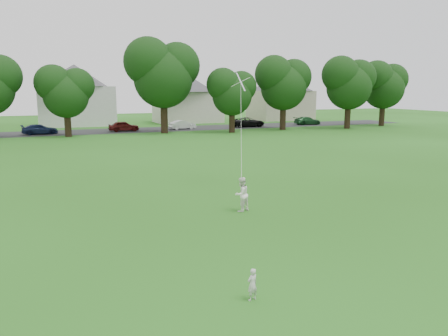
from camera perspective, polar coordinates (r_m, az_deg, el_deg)
name	(u,v)px	position (r m, az deg, el deg)	size (l,w,h in m)	color
ground	(207,257)	(13.42, -2.22, -11.55)	(160.00, 160.00, 0.00)	#205413
street	(84,132)	(54.11, -17.82, 4.51)	(90.00, 7.00, 0.01)	#2D2D30
toddler	(252,284)	(10.78, 3.72, -14.93)	(0.29, 0.19, 0.80)	silver
older_boy	(241,194)	(18.00, 2.30, -3.46)	(0.70, 0.54, 1.43)	white
kite	(241,129)	(20.15, 2.25, 5.15)	(1.50, 2.92, 6.73)	white
tree_row	(106,77)	(48.19, -15.19, 11.43)	(80.67, 9.42, 10.94)	black
parked_cars	(93,127)	(53.15, -16.75, 5.11)	(63.83, 2.11, 1.28)	black
house_row	(84,91)	(63.93, -17.87, 9.56)	(76.44, 14.26, 9.75)	beige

